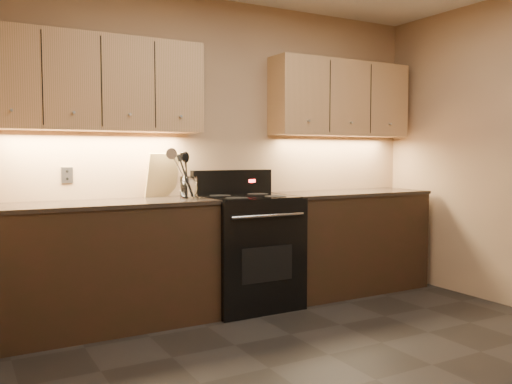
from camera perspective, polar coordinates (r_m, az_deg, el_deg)
floor at (r=3.32m, az=12.54°, el=-18.74°), size 4.00×4.00×0.00m
wall_back at (r=4.74m, az=-3.62°, el=4.26°), size 4.00×0.04×2.60m
counter_left at (r=4.16m, az=-15.60°, el=-7.40°), size 1.62×0.62×0.93m
counter_right at (r=5.19m, az=9.77°, el=-5.06°), size 1.46×0.62×0.93m
stove at (r=4.56m, az=-0.92°, el=-6.08°), size 0.76×0.68×1.14m
upper_cab_left at (r=4.26m, az=-16.44°, el=10.88°), size 1.60×0.30×0.70m
upper_cab_right at (r=5.27m, az=8.90°, el=9.65°), size 1.44×0.30×0.70m
outlet_plate at (r=4.33m, az=-19.27°, el=1.69°), size 0.08×0.01×0.12m
utensil_crock at (r=4.34m, az=-7.10°, el=0.43°), size 0.17×0.17×0.17m
cutting_board at (r=4.48m, az=-9.82°, el=1.76°), size 0.30×0.17×0.36m
black_spoon at (r=4.34m, az=-7.27°, el=1.87°), size 0.10×0.11×0.35m
black_turner at (r=4.31m, az=-6.74°, el=1.92°), size 0.19×0.17×0.37m
steel_spatula at (r=4.35m, az=-6.91°, el=2.04°), size 0.19×0.16×0.39m
steel_skimmer at (r=4.33m, az=-6.68°, el=2.23°), size 0.27×0.11×0.40m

